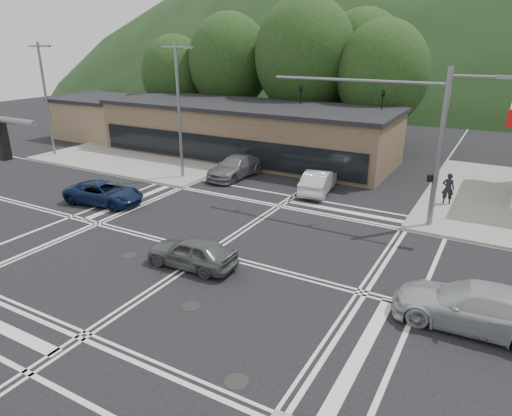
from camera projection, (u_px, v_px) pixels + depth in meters
The scene contains 20 objects.
ground at pixel (209, 253), 20.84m from camera, with size 120.00×120.00×0.00m, color black.
sidewalk_nw at pixel (166, 150), 39.97m from camera, with size 16.00×16.00×0.15m, color gray.
commercial_row at pixel (246, 132), 37.72m from camera, with size 24.00×8.00×4.00m, color brown.
commercial_nw at pixel (107, 119), 45.15m from camera, with size 8.00×7.00×3.60m, color #846B4F.
hill_north at pixel (458, 87), 94.41m from camera, with size 252.00×126.00×140.00m, color black.
tree_n_a at pixel (229, 62), 44.42m from camera, with size 8.00×8.00×11.75m.
tree_n_b at pixel (305, 56), 40.52m from camera, with size 9.00×9.00×12.98m.
tree_n_c at pixel (382, 74), 37.75m from camera, with size 7.60×7.60×10.87m.
tree_n_d at pixel (175, 74), 46.81m from camera, with size 6.80×6.80×9.76m.
tree_n_e at pixel (362, 63), 42.17m from camera, with size 8.40×8.40×11.98m.
streetlight_nw at pixel (179, 105), 30.33m from camera, with size 2.50×0.25×9.00m.
streetlight_w at pixel (46, 94), 36.54m from camera, with size 2.50×0.25×9.00m.
signal_mast_ne at pixel (415, 127), 22.59m from camera, with size 11.65×0.30×8.00m.
car_blue_west at pixel (104, 193), 26.90m from camera, with size 2.17×4.71×1.31m, color #0D1B3D.
car_grey_center at pixel (192, 252), 19.36m from camera, with size 1.61×3.99×1.36m, color #55585A.
car_silver_east at pixel (475, 307), 15.23m from camera, with size 2.17×5.35×1.55m, color #B0B3B7.
car_queue_a at pixel (318, 181), 28.89m from camera, with size 1.54×4.40×1.45m, color silver.
car_queue_b at pixel (375, 156), 35.31m from camera, with size 1.67×4.15×1.41m, color beige.
car_northbound at pixel (236, 167), 32.12m from camera, with size 2.08×5.11×1.48m, color slate.
pedestrian at pixel (448, 188), 26.37m from camera, with size 0.67×0.44×1.84m, color black.
Camera 1 is at (11.12, -15.35, 9.15)m, focal length 32.00 mm.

